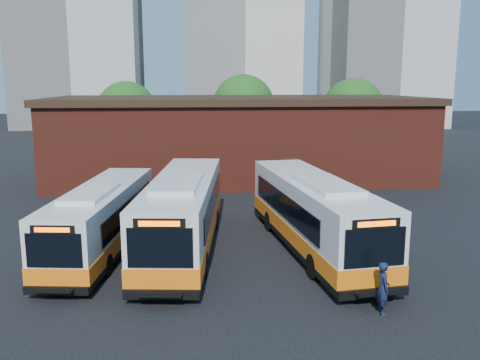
{
  "coord_description": "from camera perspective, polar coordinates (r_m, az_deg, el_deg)",
  "views": [
    {
      "loc": [
        -4.02,
        -20.06,
        7.52
      ],
      "look_at": [
        -1.45,
        4.63,
        2.73
      ],
      "focal_mm": 38.0,
      "sensor_mm": 36.0,
      "label": 1
    }
  ],
  "objects": [
    {
      "name": "tree_east",
      "position": [
        53.89,
        12.58,
        7.8
      ],
      "size": [
        6.24,
        6.24,
        7.96
      ],
      "color": "#382314",
      "rests_on": "ground"
    },
    {
      "name": "ground",
      "position": [
        21.79,
        5.12,
        -9.31
      ],
      "size": [
        220.0,
        220.0,
        0.0
      ],
      "primitive_type": "plane",
      "color": "black"
    },
    {
      "name": "tree_west",
      "position": [
        52.48,
        -12.6,
        7.52
      ],
      "size": [
        6.0,
        6.0,
        7.65
      ],
      "color": "#382314",
      "rests_on": "ground"
    },
    {
      "name": "bus_west",
      "position": [
        23.68,
        -15.23,
        -4.46
      ],
      "size": [
        3.82,
        11.46,
        3.08
      ],
      "rotation": [
        0.0,
        0.0,
        -0.14
      ],
      "color": "silver",
      "rests_on": "ground"
    },
    {
      "name": "depot_building",
      "position": [
        40.48,
        -0.22,
        4.87
      ],
      "size": [
        28.6,
        12.6,
        6.4
      ],
      "color": "maroon",
      "rests_on": "ground"
    },
    {
      "name": "bus_midwest",
      "position": [
        23.21,
        -6.37,
        -3.97
      ],
      "size": [
        4.11,
        12.97,
        3.48
      ],
      "rotation": [
        0.0,
        0.0,
        -0.12
      ],
      "color": "silver",
      "rests_on": "ground"
    },
    {
      "name": "bus_mideast",
      "position": [
        23.23,
        8.26,
        -4.06
      ],
      "size": [
        3.79,
        12.76,
        3.43
      ],
      "rotation": [
        0.0,
        0.0,
        0.1
      ],
      "color": "silver",
      "rests_on": "ground"
    },
    {
      "name": "transit_worker",
      "position": [
        17.66,
        15.78,
        -11.58
      ],
      "size": [
        0.47,
        0.68,
        1.77
      ],
      "primitive_type": "imported",
      "rotation": [
        0.0,
        0.0,
        1.5
      ],
      "color": "#121934",
      "rests_on": "ground"
    },
    {
      "name": "tree_mid",
      "position": [
        54.45,
        0.4,
        8.35
      ],
      "size": [
        6.56,
        6.56,
        8.36
      ],
      "color": "#382314",
      "rests_on": "ground"
    }
  ]
}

